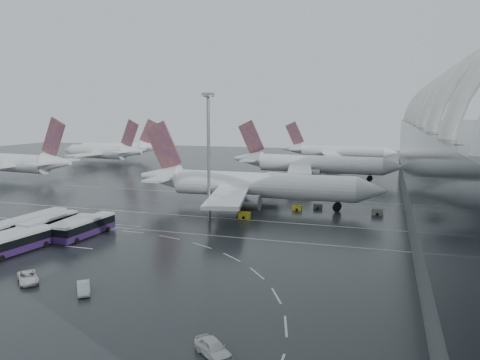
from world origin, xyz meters
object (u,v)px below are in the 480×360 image
(bus_row_near_a, at_px, (35,222))
(bus_row_near_c, at_px, (69,227))
(bus_row_near_b, at_px, (49,224))
(gse_cart_belly_b, at_px, (318,206))
(van_curve_c, at_px, (83,288))
(gse_cart_belly_d, at_px, (377,212))
(airliner_gate_c, at_px, (336,152))
(jet_remote_west, at_px, (18,163))
(gse_cart_belly_c, at_px, (245,215))
(jet_remote_mid, at_px, (103,152))
(van_curve_a, at_px, (28,277))
(bus_row_far_c, at_px, (18,242))
(airliner_gate_b, at_px, (311,164))
(van_curve_b, at_px, (213,348))
(jet_remote_far, at_px, (118,149))
(bus_row_near_d, at_px, (86,227))
(gse_cart_belly_a, at_px, (297,208))
(floodlight_mast, at_px, (208,141))
(airliner_main, at_px, (250,185))

(bus_row_near_a, xyz_separation_m, bus_row_near_c, (7.96, -0.47, -0.26))
(bus_row_near_b, bearing_deg, gse_cart_belly_b, -49.22)
(van_curve_c, distance_m, gse_cart_belly_d, 67.87)
(airliner_gate_c, distance_m, bus_row_near_a, 150.95)
(jet_remote_west, bearing_deg, gse_cart_belly_c, 166.61)
(jet_remote_mid, height_order, van_curve_a, jet_remote_mid)
(van_curve_a, bearing_deg, van_curve_c, -53.12)
(bus_row_far_c, xyz_separation_m, gse_cart_belly_d, (55.06, 47.09, -1.11))
(airliner_gate_b, relative_size, bus_row_near_b, 4.34)
(airliner_gate_b, height_order, van_curve_b, airliner_gate_b)
(airliner_gate_b, xyz_separation_m, jet_remote_far, (-99.10, 39.10, 0.02))
(jet_remote_west, xyz_separation_m, bus_row_near_a, (55.52, -56.25, -3.57))
(airliner_gate_b, bearing_deg, bus_row_far_c, -105.58)
(airliner_gate_b, height_order, jet_remote_far, airliner_gate_b)
(jet_remote_mid, height_order, bus_row_near_d, jet_remote_mid)
(jet_remote_mid, xyz_separation_m, van_curve_c, (83.54, -130.03, -4.38))
(van_curve_c, bearing_deg, airliner_gate_c, 47.91)
(airliner_gate_b, bearing_deg, bus_row_near_b, -109.82)
(bus_row_near_b, xyz_separation_m, bus_row_near_c, (4.52, -0.10, -0.16))
(jet_remote_mid, bearing_deg, bus_row_near_a, 127.37)
(jet_remote_far, height_order, gse_cart_belly_c, jet_remote_far)
(bus_row_near_d, bearing_deg, bus_row_near_a, 92.87)
(van_curve_c, bearing_deg, jet_remote_far, 83.03)
(bus_row_near_a, distance_m, bus_row_near_c, 7.98)
(bus_row_near_c, height_order, van_curve_b, bus_row_near_c)
(bus_row_near_c, distance_m, gse_cart_belly_c, 35.60)
(gse_cart_belly_b, height_order, gse_cart_belly_c, gse_cart_belly_c)
(airliner_gate_c, xyz_separation_m, bus_row_near_c, (-33.48, -145.59, -2.97))
(gse_cart_belly_a, bearing_deg, van_curve_a, -114.61)
(airliner_gate_b, distance_m, gse_cart_belly_d, 56.63)
(bus_row_near_a, distance_m, van_curve_c, 36.05)
(bus_row_near_a, height_order, gse_cart_belly_b, bus_row_near_a)
(bus_row_near_b, distance_m, gse_cart_belly_a, 53.60)
(gse_cart_belly_a, bearing_deg, bus_row_near_a, -141.92)
(bus_row_near_d, relative_size, bus_row_far_c, 1.02)
(van_curve_b, distance_m, gse_cart_belly_c, 57.43)
(van_curve_a, bearing_deg, van_curve_b, -66.22)
(bus_row_far_c, distance_m, van_curve_c, 23.45)
(floodlight_mast, bearing_deg, gse_cart_belly_a, 44.53)
(gse_cart_belly_b, bearing_deg, bus_row_near_a, -141.78)
(bus_row_near_b, distance_m, bus_row_far_c, 12.14)
(gse_cart_belly_c, bearing_deg, airliner_gate_c, 86.88)
(bus_row_near_a, bearing_deg, jet_remote_far, 28.39)
(bus_row_near_c, relative_size, bus_row_near_d, 0.88)
(van_curve_a, bearing_deg, airliner_main, 28.83)
(bus_row_near_a, height_order, van_curve_c, bus_row_near_a)
(bus_row_near_d, bearing_deg, bus_row_near_b, 95.21)
(bus_row_near_d, bearing_deg, airliner_gate_b, -14.21)
(airliner_gate_c, bearing_deg, gse_cart_belly_b, -87.14)
(van_curve_b, xyz_separation_m, gse_cart_belly_c, (-13.82, 55.74, -0.14))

